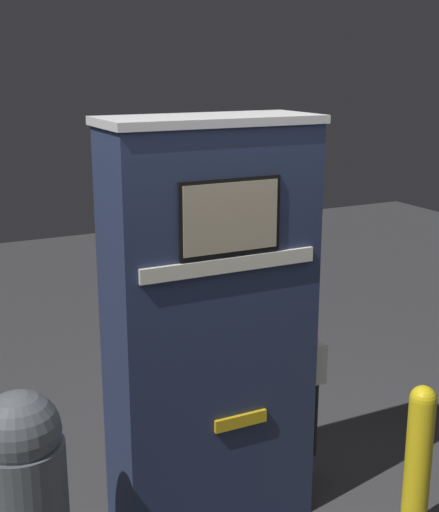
# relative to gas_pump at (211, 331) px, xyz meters

# --- Properties ---
(gas_pump) EXTENTS (1.12, 0.46, 2.15)m
(gas_pump) POSITION_rel_gas_pump_xyz_m (0.00, 0.00, 0.00)
(gas_pump) COLOR #232D4C
(gas_pump) RESTS_ON ground_plane
(safety_bollard) EXTENTS (0.13, 0.13, 0.84)m
(safety_bollard) POSITION_rel_gas_pump_xyz_m (0.88, -0.60, -0.63)
(safety_bollard) COLOR yellow
(safety_bollard) RESTS_ON ground_plane
(trash_bin) EXTENTS (0.38, 0.38, 1.05)m
(trash_bin) POSITION_rel_gas_pump_xyz_m (-1.01, -0.21, -0.54)
(trash_bin) COLOR #51565B
(trash_bin) RESTS_ON ground_plane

